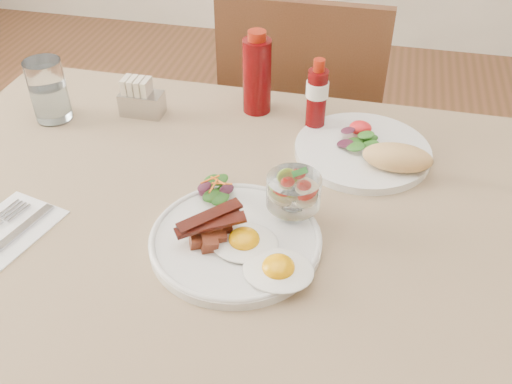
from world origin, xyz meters
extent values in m
cylinder|color=#57311B|center=(-0.59, 0.36, 0.35)|extent=(0.06, 0.06, 0.71)
cube|color=#57311B|center=(0.00, 0.00, 0.73)|extent=(1.30, 0.85, 0.04)
cube|color=#95825B|center=(0.00, 0.00, 0.75)|extent=(1.33, 0.88, 0.00)
cylinder|color=#57311B|center=(-0.18, 0.57, 0.23)|extent=(0.04, 0.04, 0.45)
cylinder|color=#57311B|center=(0.18, 0.57, 0.23)|extent=(0.04, 0.04, 0.45)
cylinder|color=#57311B|center=(-0.18, 0.93, 0.23)|extent=(0.04, 0.04, 0.45)
cylinder|color=#57311B|center=(0.18, 0.93, 0.23)|extent=(0.04, 0.04, 0.45)
cube|color=#57311B|center=(0.00, 0.75, 0.47)|extent=(0.42, 0.42, 0.03)
cube|color=#57311B|center=(0.00, 0.55, 0.70)|extent=(0.42, 0.03, 0.46)
cylinder|color=silver|center=(0.00, -0.08, 0.76)|extent=(0.28, 0.28, 0.02)
ellipsoid|color=white|center=(0.08, -0.14, 0.77)|extent=(0.11, 0.10, 0.01)
ellipsoid|color=#F8A004|center=(0.08, -0.14, 0.78)|extent=(0.05, 0.05, 0.03)
ellipsoid|color=white|center=(0.02, -0.09, 0.77)|extent=(0.11, 0.10, 0.01)
ellipsoid|color=#F8A004|center=(0.02, -0.09, 0.78)|extent=(0.05, 0.05, 0.03)
cube|color=maroon|center=(-0.04, -0.09, 0.78)|extent=(0.03, 0.03, 0.02)
cube|color=maroon|center=(-0.02, -0.10, 0.78)|extent=(0.03, 0.03, 0.02)
cube|color=maroon|center=(-0.05, -0.11, 0.78)|extent=(0.02, 0.02, 0.02)
cube|color=maroon|center=(-0.02, -0.08, 0.78)|extent=(0.03, 0.03, 0.02)
cube|color=maroon|center=(-0.03, -0.12, 0.78)|extent=(0.03, 0.03, 0.02)
cube|color=maroon|center=(-0.06, -0.09, 0.78)|extent=(0.02, 0.02, 0.02)
cube|color=maroon|center=(-0.03, -0.09, 0.80)|extent=(0.03, 0.03, 0.02)
cube|color=maroon|center=(-0.04, -0.10, 0.80)|extent=(0.02, 0.02, 0.02)
cube|color=#4B150C|center=(-0.04, -0.09, 0.80)|extent=(0.10, 0.08, 0.01)
cube|color=#4B150C|center=(-0.03, -0.10, 0.81)|extent=(0.11, 0.07, 0.01)
cube|color=#4B150C|center=(-0.04, -0.09, 0.81)|extent=(0.09, 0.09, 0.01)
ellipsoid|color=#1F5216|center=(-0.06, 0.01, 0.77)|extent=(0.05, 0.04, 0.01)
ellipsoid|color=#1F5216|center=(-0.05, 0.02, 0.78)|extent=(0.04, 0.04, 0.01)
ellipsoid|color=#3C1323|center=(-0.08, 0.01, 0.78)|extent=(0.04, 0.03, 0.01)
ellipsoid|color=#1F5216|center=(-0.05, 0.00, 0.78)|extent=(0.04, 0.04, 0.01)
ellipsoid|color=#1F5216|center=(-0.06, 0.00, 0.78)|extent=(0.04, 0.03, 0.01)
ellipsoid|color=#3C1323|center=(-0.04, 0.01, 0.79)|extent=(0.03, 0.03, 0.01)
ellipsoid|color=#1F5216|center=(-0.07, 0.03, 0.79)|extent=(0.04, 0.04, 0.01)
ellipsoid|color=#1F5216|center=(-0.05, 0.03, 0.79)|extent=(0.04, 0.03, 0.01)
ellipsoid|color=#3C1323|center=(-0.07, 0.00, 0.80)|extent=(0.03, 0.03, 0.01)
cylinder|color=orange|center=(-0.05, 0.02, 0.80)|extent=(0.03, 0.02, 0.01)
cylinder|color=orange|center=(-0.07, 0.02, 0.80)|extent=(0.03, 0.03, 0.01)
cylinder|color=orange|center=(-0.04, 0.01, 0.80)|extent=(0.04, 0.01, 0.01)
cylinder|color=orange|center=(-0.06, 0.00, 0.80)|extent=(0.01, 0.04, 0.01)
cylinder|color=white|center=(0.08, -0.01, 0.77)|extent=(0.05, 0.05, 0.01)
cylinder|color=white|center=(0.08, -0.01, 0.79)|extent=(0.02, 0.02, 0.02)
cylinder|color=white|center=(0.08, -0.01, 0.82)|extent=(0.09, 0.09, 0.05)
cylinder|color=beige|center=(0.07, 0.00, 0.81)|extent=(0.02, 0.02, 0.01)
cylinder|color=beige|center=(0.10, -0.01, 0.81)|extent=(0.02, 0.02, 0.01)
cylinder|color=beige|center=(0.08, 0.01, 0.82)|extent=(0.02, 0.02, 0.01)
cylinder|color=#A4C63C|center=(0.07, 0.00, 0.83)|extent=(0.04, 0.04, 0.01)
cone|color=red|center=(0.10, -0.01, 0.84)|extent=(0.02, 0.02, 0.03)
cone|color=red|center=(0.07, -0.01, 0.84)|extent=(0.02, 0.02, 0.03)
cone|color=red|center=(0.08, 0.01, 0.85)|extent=(0.02, 0.02, 0.03)
ellipsoid|color=#29742B|center=(0.09, 0.00, 0.86)|extent=(0.02, 0.01, 0.00)
ellipsoid|color=#29742B|center=(0.09, 0.00, 0.86)|extent=(0.02, 0.01, 0.00)
cylinder|color=silver|center=(0.18, 0.23, 0.76)|extent=(0.27, 0.27, 0.02)
ellipsoid|color=#1F5216|center=(0.16, 0.23, 0.77)|extent=(0.05, 0.04, 0.01)
ellipsoid|color=#1F5216|center=(0.19, 0.25, 0.78)|extent=(0.04, 0.03, 0.01)
ellipsoid|color=#3C1323|center=(0.15, 0.22, 0.78)|extent=(0.04, 0.03, 0.01)
ellipsoid|color=#1F5216|center=(0.17, 0.20, 0.78)|extent=(0.04, 0.04, 0.01)
ellipsoid|color=#1F5216|center=(0.20, 0.22, 0.78)|extent=(0.04, 0.03, 0.01)
ellipsoid|color=#3C1323|center=(0.15, 0.25, 0.79)|extent=(0.04, 0.03, 0.01)
ellipsoid|color=#1F5216|center=(0.18, 0.24, 0.79)|extent=(0.04, 0.03, 0.01)
ellipsoid|color=red|center=(0.17, 0.27, 0.78)|extent=(0.05, 0.04, 0.03)
ellipsoid|color=tan|center=(0.25, 0.17, 0.79)|extent=(0.14, 0.10, 0.05)
cylinder|color=#530406|center=(-0.06, 0.35, 0.83)|extent=(0.07, 0.07, 0.16)
cylinder|color=maroon|center=(-0.06, 0.35, 0.93)|extent=(0.04, 0.04, 0.02)
cylinder|color=#530406|center=(0.08, 0.29, 0.82)|extent=(0.04, 0.04, 0.14)
cylinder|color=white|center=(0.08, 0.29, 0.85)|extent=(0.05, 0.05, 0.03)
cylinder|color=maroon|center=(0.08, 0.29, 0.90)|extent=(0.02, 0.02, 0.03)
cube|color=#ABABB0|center=(-0.30, 0.27, 0.78)|extent=(0.09, 0.05, 0.05)
cube|color=beige|center=(-0.33, 0.27, 0.81)|extent=(0.01, 0.04, 0.06)
cube|color=beige|center=(-0.32, 0.27, 0.81)|extent=(0.01, 0.04, 0.06)
cube|color=beige|center=(-0.30, 0.27, 0.81)|extent=(0.01, 0.04, 0.06)
cube|color=beige|center=(-0.29, 0.27, 0.81)|extent=(0.01, 0.04, 0.06)
cylinder|color=white|center=(-0.48, 0.21, 0.82)|extent=(0.08, 0.08, 0.13)
cylinder|color=silver|center=(-0.48, 0.21, 0.79)|extent=(0.07, 0.07, 0.08)
cube|color=#ABABB0|center=(-0.36, -0.17, 0.76)|extent=(0.07, 0.21, 0.00)
cube|color=#ABABB0|center=(-0.41, -0.09, 0.76)|extent=(0.02, 0.05, 0.00)
cube|color=#ABABB0|center=(-0.40, -0.09, 0.76)|extent=(0.02, 0.05, 0.00)
cube|color=#ABABB0|center=(-0.39, -0.09, 0.76)|extent=(0.02, 0.05, 0.00)
cube|color=#ABABB0|center=(-0.38, -0.10, 0.76)|extent=(0.02, 0.05, 0.00)
camera|label=1|loc=(0.19, -0.73, 1.40)|focal=40.00mm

